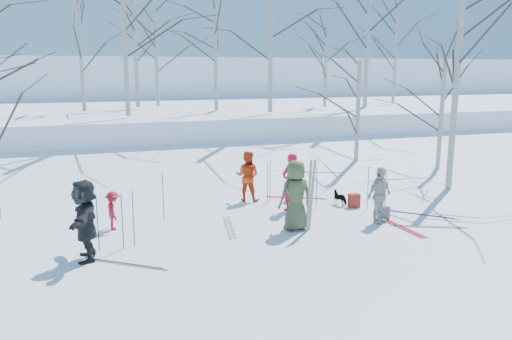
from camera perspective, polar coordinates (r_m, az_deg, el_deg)
name	(u,v)px	position (r m, az deg, el deg)	size (l,w,h in m)	color
ground	(274,229)	(13.23, 2.12, -6.74)	(120.00, 120.00, 0.00)	white
snow_ramp	(211,173)	(19.68, -5.19, -0.30)	(70.00, 9.50, 1.40)	white
snow_plateau	(169,125)	(29.26, -9.91, 5.09)	(70.00, 18.00, 2.20)	white
far_hill	(134,92)	(49.99, -13.82, 8.62)	(90.00, 30.00, 6.00)	white
skier_olive_center	(296,195)	(12.97, 4.54, -2.92)	(0.90, 0.59, 1.84)	#3E462A
skier_red_north	(291,182)	(14.77, 3.99, -1.38)	(0.63, 0.41, 1.72)	red
skier_redor_behind	(247,176)	(15.83, -0.99, -0.70)	(0.78, 0.61, 1.61)	red
skier_red_seated	(113,211)	(13.56, -16.02, -4.47)	(0.66, 0.38, 1.03)	red
skier_cream_east	(379,195)	(13.94, 13.93, -2.81)	(0.91, 0.38, 1.56)	beige
skier_grey_west	(85,220)	(11.53, -18.96, -5.42)	(1.68, 0.53, 1.81)	black
dog	(340,198)	(15.63, 9.60, -3.15)	(0.25, 0.56, 0.47)	black
upright_ski_left	(309,196)	(12.83, 6.09, -2.97)	(0.07, 0.02, 1.90)	silver
upright_ski_right	(312,195)	(12.94, 6.42, -2.85)	(0.07, 0.02, 1.90)	silver
ski_pair_a	(422,215)	(15.23, 18.40, -4.86)	(1.47, 1.50, 0.02)	silver
ski_pair_b	(401,227)	(13.89, 16.22, -6.28)	(0.27, 1.91, 0.02)	red
ski_pair_c	(229,227)	(13.37, -3.08, -6.51)	(0.53, 1.91, 0.02)	silver
ski_pair_d	(127,264)	(11.27, -14.58, -10.35)	(1.63, 1.32, 0.02)	silver
ski_pair_e	(296,198)	(16.39, 4.63, -3.17)	(1.77, 1.06, 0.02)	red
ski_pair_f	(428,227)	(14.15, 19.07, -6.13)	(1.82, 0.95, 0.02)	silver
ski_pole_a	(299,186)	(15.14, 4.95, -1.82)	(0.02, 0.02, 1.34)	black
ski_pole_b	(133,218)	(12.20, -13.85, -5.37)	(0.02, 0.02, 1.34)	black
ski_pole_c	(385,193)	(14.71, 14.57, -2.54)	(0.02, 0.02, 1.34)	black
ski_pole_d	(98,223)	(12.07, -17.64, -5.75)	(0.02, 0.02, 1.34)	black
ski_pole_e	(317,188)	(14.88, 6.93, -2.09)	(0.02, 0.02, 1.34)	black
ski_pole_f	(163,197)	(13.97, -10.56, -3.10)	(0.02, 0.02, 1.34)	black
ski_pole_g	(368,189)	(15.11, 12.67, -2.08)	(0.02, 0.02, 1.34)	black
ski_pole_h	(122,221)	(12.02, -15.02, -5.67)	(0.02, 0.02, 1.34)	black
ski_pole_i	(270,180)	(15.84, 1.62, -1.19)	(0.02, 0.02, 1.34)	black
ski_pole_j	(267,184)	(15.37, 1.31, -1.58)	(0.02, 0.02, 1.34)	black
backpack_red	(354,201)	(15.49, 11.14, -3.45)	(0.32, 0.22, 0.42)	maroon
backpack_grey	(383,213)	(14.43, 14.35, -4.76)	(0.30, 0.20, 0.38)	slate
backpack_dark	(292,195)	(15.88, 4.11, -2.92)	(0.34, 0.24, 0.40)	black
birch_plateau_a	(81,55)	(25.09, -19.38, 12.30)	(4.23, 4.23, 5.19)	silver
birch_plateau_b	(124,32)	(22.03, -14.84, 15.00)	(5.43, 5.43, 6.90)	silver
birch_plateau_c	(325,67)	(27.02, 7.95, 11.59)	(3.50, 3.50, 4.14)	silver
birch_plateau_d	(156,58)	(27.85, -11.32, 12.49)	(4.19, 4.19, 5.13)	silver
birch_plateau_e	(395,56)	(31.35, 15.64, 12.41)	(4.39, 4.39, 5.42)	silver
birch_plateau_f	(135,44)	(27.23, -13.63, 13.86)	(5.14, 5.14, 6.49)	silver
birch_plateau_g	(216,59)	(23.97, -4.64, 12.58)	(4.01, 4.01, 4.88)	silver
birch_plateau_h	(271,38)	(23.33, 1.68, 14.83)	(5.25, 5.25, 6.65)	silver
birch_plateau_k	(368,24)	(27.21, 12.69, 15.94)	(6.50, 6.50, 8.42)	silver
birch_edge_b	(456,85)	(18.39, 21.91, 9.03)	(5.67, 5.67, 7.24)	silver
birch_edge_c	(441,114)	(21.38, 20.44, 6.05)	(3.95, 3.95, 4.79)	silver
birch_edge_e	(358,118)	(20.40, 11.54, 5.89)	(3.74, 3.74, 4.49)	silver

